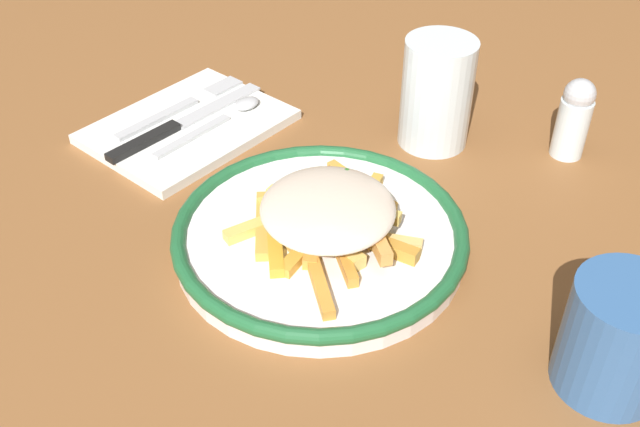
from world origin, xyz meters
name	(u,v)px	position (x,y,z in m)	size (l,w,h in m)	color
ground_plane	(320,248)	(0.00, 0.00, 0.00)	(2.60, 2.60, 0.00)	brown
plate	(320,236)	(0.00, 0.00, 0.01)	(0.27, 0.27, 0.03)	white
fries_heap	(325,216)	(0.01, 0.00, 0.04)	(0.17, 0.18, 0.04)	#E8B957
napkin	(188,126)	(-0.24, 0.04, 0.01)	(0.16, 0.20, 0.01)	white
fork	(181,107)	(-0.27, 0.05, 0.01)	(0.03, 0.18, 0.01)	silver
knife	(174,127)	(-0.24, 0.02, 0.01)	(0.03, 0.21, 0.01)	black
spoon	(226,116)	(-0.22, 0.07, 0.01)	(0.03, 0.15, 0.01)	silver
water_glass	(437,93)	(-0.04, 0.21, 0.06)	(0.08, 0.08, 0.12)	silver
coffee_mug	(620,339)	(0.26, 0.05, 0.05)	(0.11, 0.08, 0.09)	#34609A
salt_shaker	(574,118)	(0.08, 0.29, 0.04)	(0.03, 0.03, 0.09)	silver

